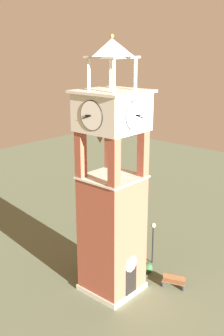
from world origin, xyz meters
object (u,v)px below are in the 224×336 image
(park_bench, at_px, (174,281))
(trash_bin, at_px, (121,246))
(clock_tower, at_px, (112,198))
(lamp_post, at_px, (153,235))

(park_bench, height_order, trash_bin, park_bench)
(clock_tower, relative_size, trash_bin, 21.30)
(lamp_post, height_order, trash_bin, lamp_post)
(clock_tower, distance_m, trash_bin, 8.44)
(clock_tower, height_order, park_bench, clock_tower)
(clock_tower, xyz_separation_m, lamp_post, (4.70, -0.09, -4.39))
(trash_bin, bearing_deg, clock_tower, -146.53)
(clock_tower, xyz_separation_m, park_bench, (2.94, -3.21, -6.30))
(lamp_post, bearing_deg, park_bench, -119.41)
(park_bench, xyz_separation_m, trash_bin, (1.67, 6.26, -0.08))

